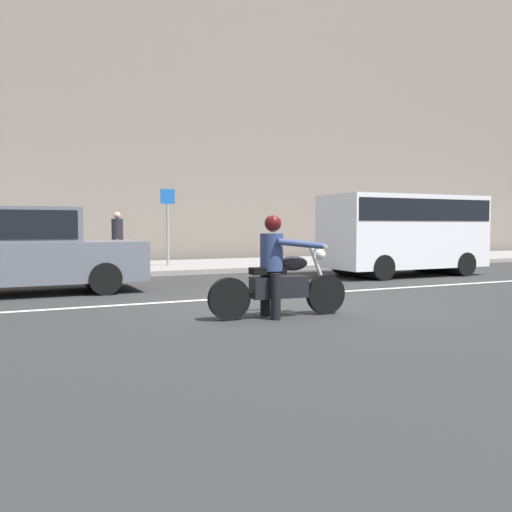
% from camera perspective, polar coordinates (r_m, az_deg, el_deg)
% --- Properties ---
extents(ground_plane, '(80.00, 80.00, 0.00)m').
position_cam_1_polar(ground_plane, '(9.64, 2.75, -4.90)').
color(ground_plane, '#2C2C2C').
extents(sidewalk_slab, '(40.00, 4.40, 0.14)m').
position_cam_1_polar(sidewalk_slab, '(17.08, -9.92, -1.16)').
color(sidewalk_slab, gray).
rests_on(sidewalk_slab, ground_plane).
extents(building_facade, '(40.00, 1.40, 14.94)m').
position_cam_1_polar(building_facade, '(21.23, -12.70, 19.87)').
color(building_facade, slate).
rests_on(building_facade, ground_plane).
extents(lane_marking_stripe, '(18.00, 0.14, 0.01)m').
position_cam_1_polar(lane_marking_stripe, '(10.85, 4.69, -3.98)').
color(lane_marking_stripe, silver).
rests_on(lane_marking_stripe, ground_plane).
extents(motorcycle_with_rider_denim_blue, '(2.18, 0.70, 1.52)m').
position_cam_1_polar(motorcycle_with_rider_denim_blue, '(8.07, 2.36, -2.01)').
color(motorcycle_with_rider_denim_blue, black).
rests_on(motorcycle_with_rider_denim_blue, ground_plane).
extents(parked_van_white, '(4.43, 1.96, 2.16)m').
position_cam_1_polar(parked_van_white, '(15.33, 15.17, 2.71)').
color(parked_van_white, silver).
rests_on(parked_van_white, ground_plane).
extents(parked_sedan_slate_gray, '(4.63, 1.82, 1.72)m').
position_cam_1_polar(parked_sedan_slate_gray, '(11.67, -23.63, 0.60)').
color(parked_sedan_slate_gray, slate).
rests_on(parked_sedan_slate_gray, ground_plane).
extents(street_sign_post, '(0.44, 0.08, 2.35)m').
position_cam_1_polar(street_sign_post, '(16.82, -9.25, 3.90)').
color(street_sign_post, gray).
rests_on(street_sign_post, sidewalk_slab).
extents(pedestrian_bystander, '(0.34, 0.34, 1.63)m').
position_cam_1_polar(pedestrian_bystander, '(16.89, -14.33, 2.20)').
color(pedestrian_bystander, black).
rests_on(pedestrian_bystander, sidewalk_slab).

